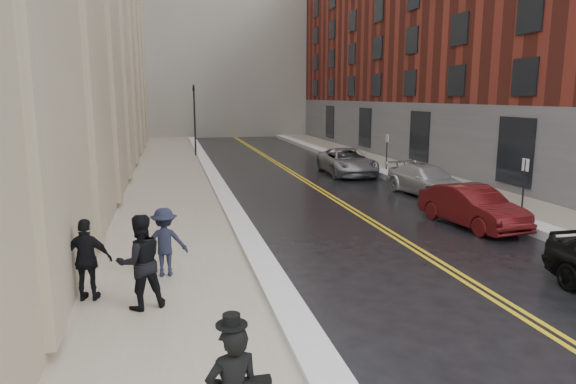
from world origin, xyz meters
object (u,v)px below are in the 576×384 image
car_silver_near (427,180)px  pedestrian_b (165,242)px  pedestrian_c (87,260)px  car_maroon (472,206)px  car_silver_far (347,162)px  pedestrian_a (140,262)px

car_silver_near → pedestrian_b: pedestrian_b is taller
car_silver_near → pedestrian_c: bearing=-150.9°
car_maroon → pedestrian_b: (-10.19, -3.08, 0.28)m
car_silver_near → car_silver_far: (-1.44, 6.67, 0.07)m
car_silver_near → pedestrian_b: 14.31m
pedestrian_b → pedestrian_c: pedestrian_c is taller
pedestrian_c → car_maroon: bearing=-148.6°
pedestrian_a → car_silver_near: bearing=-155.5°
car_maroon → car_silver_far: (-0.20, 12.20, 0.04)m
car_silver_far → pedestrian_c: 20.13m
pedestrian_b → pedestrian_c: 1.97m
pedestrian_a → car_maroon: bearing=-172.0°
car_maroon → car_silver_near: car_maroon is taller
pedestrian_a → pedestrian_c: 1.31m
car_maroon → car_silver_far: 12.20m
car_silver_near → pedestrian_b: bearing=-150.9°
pedestrian_a → pedestrian_b: bearing=-120.7°
car_silver_near → pedestrian_c: pedestrian_c is taller
car_maroon → car_silver_near: bearing=70.1°
pedestrian_a → car_silver_far: bearing=-138.3°
car_silver_near → pedestrian_b: size_ratio=2.80×
pedestrian_b → pedestrian_a: bearing=77.9°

